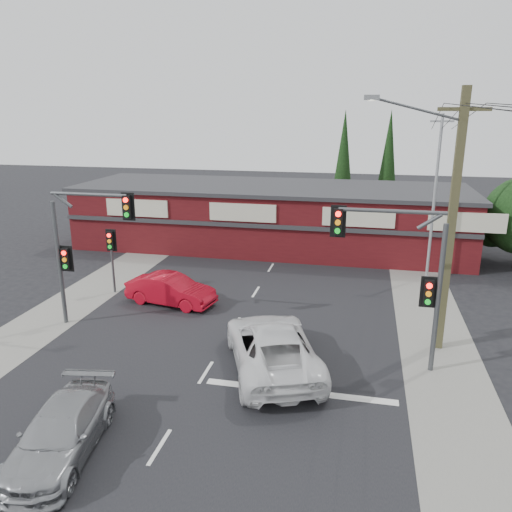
% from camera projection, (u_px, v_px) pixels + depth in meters
% --- Properties ---
extents(ground, '(120.00, 120.00, 0.00)m').
position_uv_depth(ground, '(213.00, 360.00, 18.99)').
color(ground, black).
rests_on(ground, ground).
extents(road_strip, '(14.00, 70.00, 0.01)m').
position_uv_depth(road_strip, '(244.00, 311.00, 23.68)').
color(road_strip, black).
rests_on(road_strip, ground).
extents(verge_left, '(3.00, 70.00, 0.02)m').
position_uv_depth(verge_left, '(82.00, 297.00, 25.41)').
color(verge_left, gray).
rests_on(verge_left, ground).
extents(verge_right, '(3.00, 70.00, 0.02)m').
position_uv_depth(verge_right, '(432.00, 327.00, 21.94)').
color(verge_right, gray).
rests_on(verge_right, ground).
extents(stop_line, '(6.50, 0.35, 0.01)m').
position_uv_depth(stop_line, '(300.00, 392.00, 16.87)').
color(stop_line, silver).
rests_on(stop_line, ground).
extents(white_suv, '(4.92, 6.89, 1.74)m').
position_uv_depth(white_suv, '(272.00, 346.00, 18.21)').
color(white_suv, silver).
rests_on(white_suv, ground).
extents(silver_suv, '(2.62, 4.93, 1.36)m').
position_uv_depth(silver_suv, '(61.00, 432.00, 13.66)').
color(silver_suv, '#999B9E').
rests_on(silver_suv, ground).
extents(red_sedan, '(4.64, 2.35, 1.46)m').
position_uv_depth(red_sedan, '(171.00, 290.00, 24.34)').
color(red_sedan, '#B20B1C').
rests_on(red_sedan, ground).
extents(lane_dashes, '(0.12, 48.53, 0.01)m').
position_uv_depth(lane_dashes, '(246.00, 307.00, 24.11)').
color(lane_dashes, silver).
rests_on(lane_dashes, ground).
extents(shop_building, '(27.30, 8.40, 4.22)m').
position_uv_depth(shop_building, '(271.00, 216.00, 34.51)').
color(shop_building, '#440D11').
rests_on(shop_building, ground).
extents(conifer_near, '(1.80, 1.80, 9.25)m').
position_uv_depth(conifer_near, '(343.00, 159.00, 39.23)').
color(conifer_near, '#2D2116').
rests_on(conifer_near, ground).
extents(conifer_far, '(1.80, 1.80, 9.25)m').
position_uv_depth(conifer_far, '(388.00, 157.00, 40.39)').
color(conifer_far, '#2D2116').
rests_on(conifer_far, ground).
extents(traffic_mast_left, '(3.77, 0.27, 5.97)m').
position_uv_depth(traffic_mast_left, '(79.00, 239.00, 21.07)').
color(traffic_mast_left, '#47494C').
rests_on(traffic_mast_left, ground).
extents(traffic_mast_right, '(3.96, 0.27, 5.97)m').
position_uv_depth(traffic_mast_right, '(407.00, 266.00, 17.42)').
color(traffic_mast_right, '#47494C').
rests_on(traffic_mast_right, ground).
extents(pedestal_signal, '(0.55, 0.27, 3.38)m').
position_uv_depth(pedestal_signal, '(111.00, 248.00, 25.41)').
color(pedestal_signal, '#47494C').
rests_on(pedestal_signal, ground).
extents(utility_pole, '(4.38, 0.59, 10.00)m').
position_uv_depth(utility_pole, '(449.00, 215.00, 18.56)').
color(utility_pole, '#4E492B').
rests_on(utility_pole, ground).
extents(steel_pole, '(1.20, 0.16, 9.00)m').
position_uv_depth(steel_pole, '(435.00, 195.00, 27.08)').
color(steel_pole, gray).
rests_on(steel_pole, ground).
extents(power_lines, '(2.01, 29.00, 1.22)m').
position_uv_depth(power_lines, '(502.00, 116.00, 12.40)').
color(power_lines, black).
rests_on(power_lines, ground).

